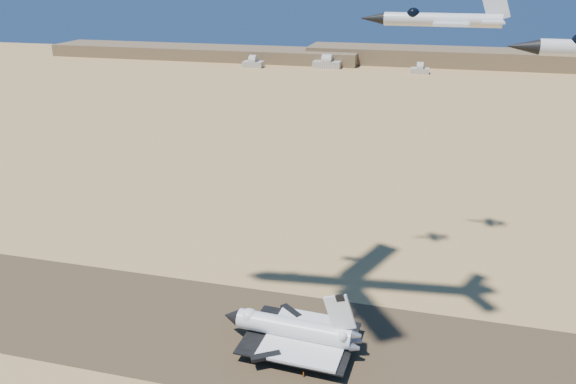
% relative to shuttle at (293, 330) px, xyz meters
% --- Properties ---
extents(ground, '(1200.00, 1200.00, 0.00)m').
position_rel_shuttle_xyz_m(ground, '(-23.11, 1.45, -5.30)').
color(ground, tan).
rests_on(ground, ground).
extents(runway, '(600.00, 50.00, 0.06)m').
position_rel_shuttle_xyz_m(runway, '(-23.11, 1.45, -5.27)').
color(runway, brown).
rests_on(runway, ground).
extents(ridgeline, '(960.00, 90.00, 18.00)m').
position_rel_shuttle_xyz_m(ridgeline, '(42.21, 528.75, 2.33)').
color(ridgeline, brown).
rests_on(ridgeline, ground).
extents(hangars, '(200.50, 29.50, 30.00)m').
position_rel_shuttle_xyz_m(hangars, '(-87.11, 479.88, -0.47)').
color(hangars, beige).
rests_on(hangars, ground).
extents(shuttle, '(40.09, 26.02, 19.72)m').
position_rel_shuttle_xyz_m(shuttle, '(0.00, 0.00, 0.00)').
color(shuttle, white).
rests_on(shuttle, runway).
extents(crew_a, '(0.61, 0.71, 1.65)m').
position_rel_shuttle_xyz_m(crew_a, '(5.93, -11.89, -4.42)').
color(crew_a, '#E95A0D').
rests_on(crew_a, runway).
extents(crew_b, '(0.97, 0.96, 1.79)m').
position_rel_shuttle_xyz_m(crew_b, '(6.86, -8.48, -4.35)').
color(crew_b, '#E95A0D').
rests_on(crew_b, runway).
extents(crew_c, '(1.11, 0.94, 1.69)m').
position_rel_shuttle_xyz_m(crew_c, '(8.38, -8.77, -4.40)').
color(crew_c, '#E95A0D').
rests_on(crew_c, runway).
extents(chase_jet_b, '(16.24, 8.63, 4.04)m').
position_rel_shuttle_xyz_m(chase_jet_b, '(31.67, -60.23, 88.45)').
color(chase_jet_b, silver).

